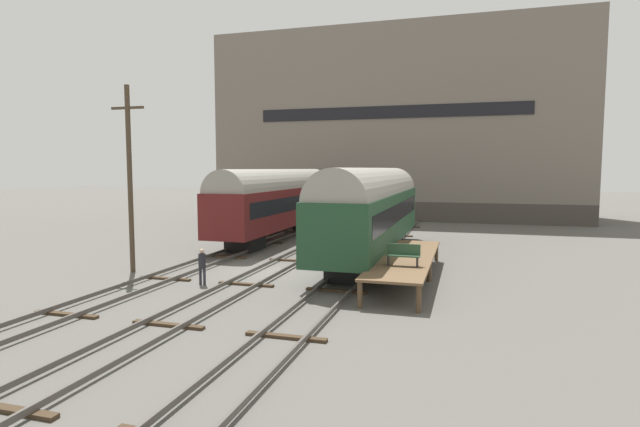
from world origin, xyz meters
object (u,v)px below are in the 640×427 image
at_px(bench, 403,254).
at_px(person_worker, 202,263).
at_px(utility_pole, 130,177).
at_px(train_car_green, 373,207).
at_px(train_car_maroon, 280,199).

xyz_separation_m(bench, person_worker, (-8.67, -1.39, -0.61)).
bearing_deg(utility_pole, train_car_green, 33.88).
bearing_deg(bench, train_car_maroon, 128.11).
height_order(bench, utility_pole, utility_pole).
height_order(train_car_maroon, train_car_green, train_car_green).
bearing_deg(utility_pole, person_worker, -17.69).
distance_m(train_car_maroon, bench, 17.73).
bearing_deg(person_worker, train_car_green, 55.61).
xyz_separation_m(train_car_green, bench, (2.68, -7.37, -1.36)).
height_order(train_car_green, bench, train_car_green).
bearing_deg(train_car_green, utility_pole, -146.12).
relative_size(train_car_maroon, utility_pole, 2.01).
relative_size(person_worker, utility_pole, 0.18).
xyz_separation_m(train_car_maroon, person_worker, (2.24, -15.29, -1.94)).
bearing_deg(bench, person_worker, -170.92).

